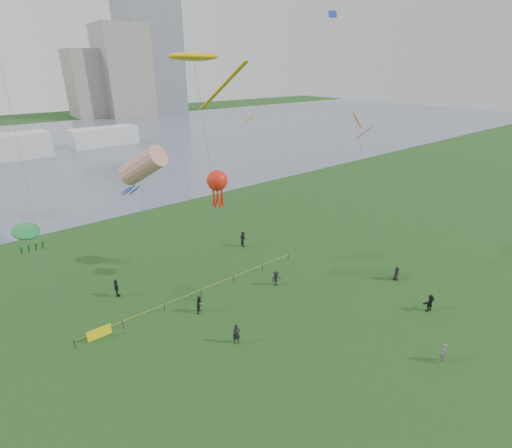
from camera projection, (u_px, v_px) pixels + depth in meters
ground_plane at (333, 352)px, 30.10m from camera, size 400.00×400.00×0.00m
lake at (52, 150)px, 101.82m from camera, size 400.00×120.00×0.08m
building_mid at (124, 71)px, 165.25m from camera, size 20.00×20.00×38.00m
building_low at (89, 84)px, 163.47m from camera, size 16.00×18.00×28.00m
pavilion_left at (0, 148)px, 90.16m from camera, size 22.00×8.00×6.00m
pavilion_right at (104, 136)px, 107.45m from camera, size 18.00×7.00×5.00m
fence at (143, 315)px, 33.68m from camera, size 24.07×0.07×1.05m
kite_flyer at (444, 353)px, 28.84m from camera, size 0.73×0.70×1.69m
spectator_a at (200, 304)px, 34.69m from camera, size 1.05×1.02×1.70m
spectator_b at (276, 278)px, 38.94m from camera, size 1.16×0.77×1.67m
spectator_c at (117, 288)px, 37.03m from camera, size 0.67×1.19×1.91m
spectator_d at (396, 273)px, 40.01m from camera, size 0.84×0.63×1.57m
spectator_e at (430, 303)px, 34.90m from camera, size 1.65×0.76×1.71m
spectator_f at (237, 334)px, 30.75m from camera, size 0.79×0.67×1.83m
spectator_g at (243, 239)px, 47.52m from camera, size 0.90×1.07×1.95m
kite_stingray at (194, 58)px, 32.27m from camera, size 4.84×9.99×22.55m
kite_windsock at (143, 166)px, 32.88m from camera, size 4.68×5.29×15.24m
kite_creature at (26, 231)px, 32.90m from camera, size 2.46×8.86×8.31m
kite_octopus at (217, 181)px, 38.60m from camera, size 4.19×5.00×11.53m
kite_delta at (359, 130)px, 32.28m from camera, size 2.64×8.80×17.72m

